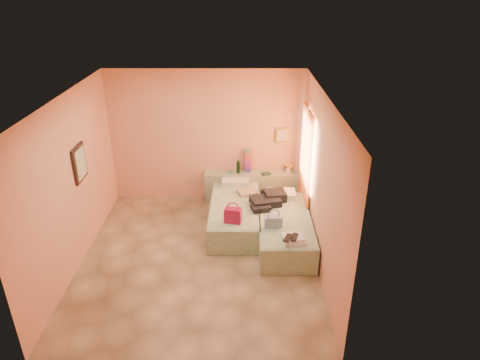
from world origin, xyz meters
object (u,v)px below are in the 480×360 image
at_px(bed_left, 235,214).
at_px(flower_vase, 288,167).
at_px(water_bottle, 238,167).
at_px(bed_right, 284,230).
at_px(magenta_handbag, 233,215).
at_px(green_book, 266,174).
at_px(headboard_ledge, 253,187).
at_px(blue_handbag, 273,222).
at_px(towel_stack, 294,239).

relative_size(bed_left, flower_vase, 8.76).
bearing_deg(flower_vase, water_bottle, -177.02).
relative_size(bed_right, magenta_handbag, 6.73).
bearing_deg(water_bottle, magenta_handbag, -92.63).
bearing_deg(magenta_handbag, flower_vase, 68.74).
bearing_deg(green_book, water_bottle, 153.44).
distance_m(headboard_ledge, water_bottle, 0.56).
relative_size(flower_vase, magenta_handbag, 0.77).
height_order(magenta_handbag, blue_handbag, magenta_handbag).
bearing_deg(magenta_handbag, blue_handbag, -1.32).
bearing_deg(bed_right, towel_stack, -83.63).
xyz_separation_m(green_book, towel_stack, (0.33, -2.30, -0.11)).
distance_m(bed_left, bed_right, 1.06).
bearing_deg(magenta_handbag, green_book, 79.32).
distance_m(magenta_handbag, towel_stack, 1.19).
height_order(headboard_ledge, green_book, green_book).
relative_size(headboard_ledge, blue_handbag, 6.80).
xyz_separation_m(bed_right, water_bottle, (-0.84, 1.60, 0.54)).
height_order(green_book, towel_stack, green_book).
bearing_deg(water_bottle, flower_vase, 2.98).
relative_size(headboard_ledge, bed_right, 1.02).
relative_size(bed_left, towel_stack, 5.71).
bearing_deg(flower_vase, magenta_handbag, -122.40).
xyz_separation_m(water_bottle, flower_vase, (1.06, 0.06, -0.02)).
bearing_deg(headboard_ledge, bed_left, -109.65).
bearing_deg(green_book, towel_stack, -101.91).
bearing_deg(towel_stack, blue_handbag, 123.20).
bearing_deg(flower_vase, bed_right, -97.55).
bearing_deg(towel_stack, bed_right, 96.17).
distance_m(green_book, magenta_handbag, 1.81).
height_order(blue_handbag, towel_stack, blue_handbag).
xyz_separation_m(headboard_ledge, bed_left, (-0.38, -1.05, -0.08)).
relative_size(blue_handbag, towel_stack, 0.86).
bearing_deg(water_bottle, bed_right, -62.19).
bearing_deg(flower_vase, blue_handbag, -102.83).
distance_m(bed_right, flower_vase, 1.74).
height_order(water_bottle, blue_handbag, water_bottle).
bearing_deg(bed_left, magenta_handbag, -91.57).
bearing_deg(magenta_handbag, bed_left, 99.36).
relative_size(water_bottle, towel_stack, 0.78).
distance_m(magenta_handbag, blue_handbag, 0.71).
bearing_deg(blue_handbag, bed_left, 125.38).
xyz_separation_m(green_book, magenta_handbag, (-0.67, -1.68, -0.03)).
height_order(bed_right, green_book, green_book).
xyz_separation_m(blue_handbag, towel_stack, (0.31, -0.47, -0.05)).
relative_size(headboard_ledge, flower_vase, 8.98).
bearing_deg(green_book, blue_handbag, -109.38).
relative_size(bed_right, towel_stack, 5.71).
bearing_deg(water_bottle, headboard_ledge, 1.81).
bearing_deg(water_bottle, blue_handbag, -72.00).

